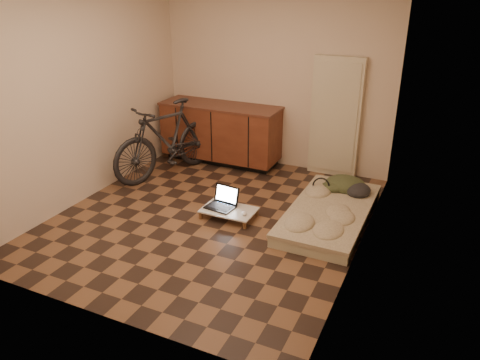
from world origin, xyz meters
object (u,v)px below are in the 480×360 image
at_px(futon, 330,213).
at_px(lap_desk, 229,210).
at_px(bicycle, 167,136).
at_px(laptop, 222,202).

height_order(futon, lap_desk, futon).
bearing_deg(futon, bicycle, 171.66).
xyz_separation_m(futon, laptop, (-1.22, -0.42, 0.08)).
bearing_deg(laptop, futon, 25.71).
bearing_deg(bicycle, futon, 11.33).
height_order(bicycle, lap_desk, bicycle).
relative_size(bicycle, lap_desk, 2.89).
distance_m(bicycle, lap_desk, 1.70).
bearing_deg(laptop, lap_desk, -14.47).
relative_size(bicycle, futon, 1.00).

